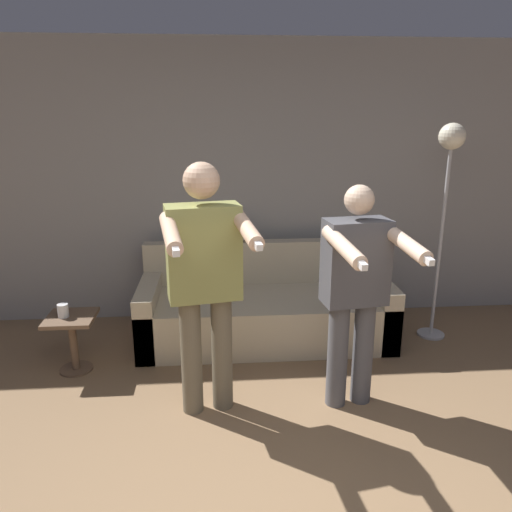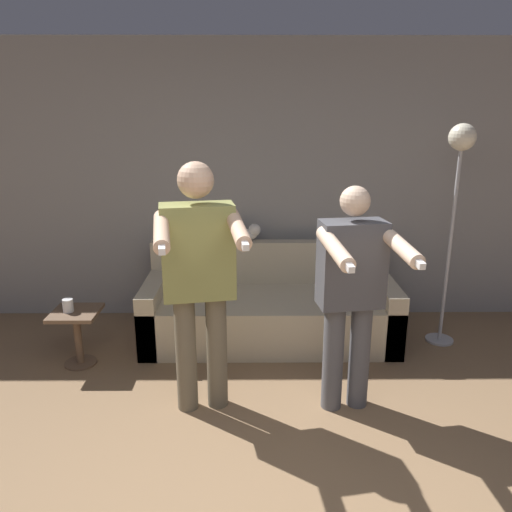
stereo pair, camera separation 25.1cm
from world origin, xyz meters
The scene contains 8 objects.
wall_back centered at (0.00, 3.17, 1.30)m, with size 10.00×0.05×2.60m.
couch centered at (0.08, 2.59, 0.26)m, with size 2.17×0.89×0.81m.
person_left centered at (-0.41, 1.48, 0.98)m, with size 0.61×0.74×1.68m.
person_right centered at (0.57, 1.48, 0.88)m, with size 0.55×0.72×1.53m.
cat centered at (-0.17, 2.92, 0.88)m, with size 0.46×0.14×0.17m.
floor_lamp centered at (1.59, 2.50, 1.50)m, with size 0.24×0.24×1.88m.
side_table centered at (-1.47, 2.10, 0.32)m, with size 0.36×0.36×0.46m.
cup centered at (-1.51, 2.09, 0.51)m, with size 0.08×0.08×0.10m.
Camera 1 is at (-0.32, -1.53, 1.99)m, focal length 35.00 mm.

